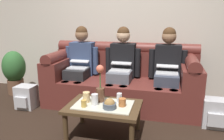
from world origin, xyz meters
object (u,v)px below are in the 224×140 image
person_left (80,62)px  person_right (167,66)px  cup_far_right (95,99)px  snack_bowl (110,105)px  backpack_right (216,114)px  backpack_left (26,97)px  potted_plant (14,70)px  cup_far_center (86,97)px  person_middle (122,64)px  cup_far_left (122,102)px  cup_near_right (84,103)px  couch (122,81)px  flower_vase (100,87)px  coffee_table (104,109)px  cup_near_left (119,98)px

person_left → person_right: 1.37m
cup_far_right → snack_bowl: bearing=-16.6°
cup_far_right → backpack_right: cup_far_right is taller
backpack_left → potted_plant: bearing=137.5°
snack_bowl → potted_plant: (-2.06, 1.12, -0.00)m
cup_far_center → potted_plant: bearing=150.1°
person_middle → cup_far_left: size_ratio=13.52×
cup_near_right → cup_far_right: size_ratio=0.62×
couch → flower_vase: bearing=-93.8°
coffee_table → cup_near_left: 0.23m
person_right → flower_vase: (-0.75, -0.93, -0.08)m
person_middle → cup_far_left: bearing=-77.8°
snack_bowl → potted_plant: size_ratio=0.19×
person_left → backpack_left: 0.99m
person_right → cup_far_center: bearing=-132.2°
snack_bowl → cup_near_left: size_ratio=1.39×
cup_far_center → backpack_right: cup_far_center is taller
cup_far_right → person_left: bearing=119.6°
person_middle → coffee_table: person_middle is taller
cup_near_left → backpack_right: 1.26m
cup_near_right → backpack_left: (-1.18, 0.61, -0.26)m
person_right → flower_vase: 1.20m
cup_far_left → backpack_left: 1.69m
person_right → coffee_table: bearing=-124.2°
backpack_right → cup_near_left: bearing=-159.5°
flower_vase → backpack_left: 1.43m
backpack_right → couch: bearing=160.3°
flower_vase → backpack_right: flower_vase is taller
coffee_table → cup_far_left: (0.22, 0.00, 0.10)m
coffee_table → backpack_right: 1.43m
cup_far_right → backpack_right: size_ratio=0.34×
coffee_table → cup_near_left: size_ratio=7.80×
couch → potted_plant: couch is taller
potted_plant → cup_near_right: bearing=-32.9°
person_left → backpack_left: size_ratio=3.46×
person_middle → cup_far_left: (0.22, -1.01, -0.22)m
snack_bowl → backpack_left: 1.60m
cup_far_center → cup_far_left: cup_far_center is taller
cup_far_left → person_middle: bearing=102.2°
cup_near_left → cup_near_right: bearing=-146.1°
cup_near_left → potted_plant: 2.31m
person_right → cup_far_left: 1.14m
cup_near_left → person_left: bearing=133.3°
cup_near_left → cup_far_left: size_ratio=1.19×
cup_far_right → backpack_left: (-1.28, 0.52, -0.28)m
cup_far_right → potted_plant: bearing=150.5°
cup_far_left → couch: bearing=102.1°
flower_vase → snack_bowl: (0.16, -0.17, -0.14)m
cup_far_center → couch: bearing=77.9°
snack_bowl → potted_plant: 2.34m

